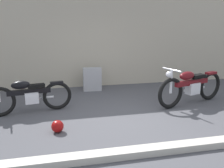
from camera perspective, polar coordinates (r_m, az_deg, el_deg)
ground_plane at (r=5.58m, az=2.44°, el=-8.48°), size 40.00×40.00×0.00m
building_wall at (r=8.50m, az=-3.58°, el=10.99°), size 18.00×0.30×3.39m
curb_strip at (r=4.33m, az=7.57°, el=-14.71°), size 18.00×0.24×0.12m
stone_marker at (r=7.94m, az=-4.46°, el=1.08°), size 0.57×0.22×0.73m
helmet at (r=5.15m, az=-12.18°, el=-9.30°), size 0.24×0.24×0.24m
motorcycle_maroon at (r=6.92m, az=17.34°, el=-0.45°), size 2.16×0.90×1.00m
motorcycle_black at (r=6.27m, az=-18.27°, el=-2.45°), size 1.99×0.62×0.90m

